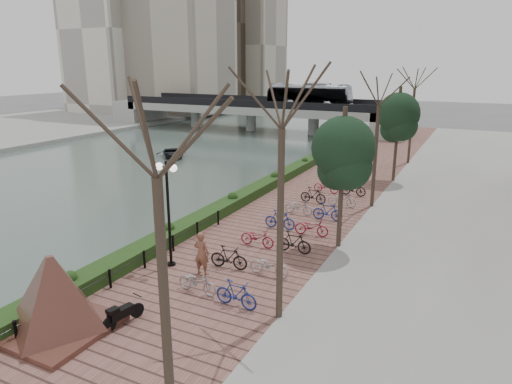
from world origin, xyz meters
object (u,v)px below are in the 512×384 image
Objects in this scene: granite_monument at (54,294)px; pedestrian at (202,253)px; lamppost at (167,191)px; boat at (173,153)px; motorcycle at (123,313)px.

granite_monument is 2.35× the size of pedestrian.
granite_monument is 0.95× the size of lamppost.
lamppost is 1.06× the size of boat.
boat is at bearing 134.66° from motorcycle.
boat is (-16.76, 25.44, -0.46)m from motorcycle.
motorcycle is 4.34m from pedestrian.
boat is at bearing 119.57° from granite_monument.
granite_monument is at bearing -92.50° from lamppost.
motorcycle reaches higher than boat.
pedestrian is (0.26, 4.30, 0.49)m from motorcycle.
lamppost is 3.33× the size of motorcycle.
pedestrian is at bearing 71.05° from granite_monument.
motorcycle is at bearing 36.78° from granite_monument.
lamppost is 26.23m from boat.
pedestrian reaches higher than boat.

